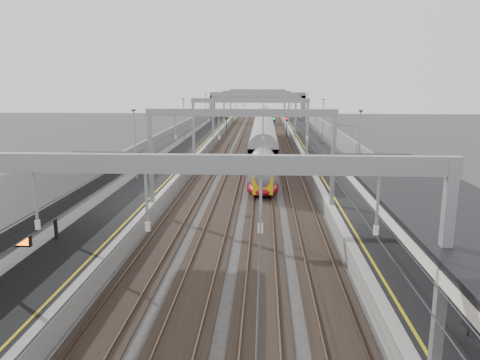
# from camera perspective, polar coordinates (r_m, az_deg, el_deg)

# --- Properties ---
(platform_left) EXTENTS (4.00, 120.00, 1.00)m
(platform_left) POSITION_cam_1_polar(r_m,az_deg,el_deg) (56.30, -6.87, 2.76)
(platform_left) COLOR black
(platform_left) RESTS_ON ground
(platform_right) EXTENTS (4.00, 120.00, 1.00)m
(platform_right) POSITION_cam_1_polar(r_m,az_deg,el_deg) (55.86, 9.54, 2.60)
(platform_right) COLOR black
(platform_right) RESTS_ON ground
(tracks) EXTENTS (11.40, 140.00, 0.20)m
(tracks) POSITION_cam_1_polar(r_m,az_deg,el_deg) (55.58, 1.30, 2.25)
(tracks) COLOR black
(tracks) RESTS_ON ground
(overhead_line) EXTENTS (13.00, 140.00, 6.60)m
(overhead_line) POSITION_cam_1_polar(r_m,az_deg,el_deg) (61.48, 1.51, 8.90)
(overhead_line) COLOR #909399
(overhead_line) RESTS_ON platform_left
(overbridge) EXTENTS (22.00, 2.20, 6.90)m
(overbridge) POSITION_cam_1_polar(r_m,az_deg,el_deg) (109.85, 2.17, 9.82)
(overbridge) COLOR slate
(overbridge) RESTS_ON ground
(wall_left) EXTENTS (0.30, 120.00, 3.20)m
(wall_left) POSITION_cam_1_polar(r_m,az_deg,el_deg) (56.77, -10.09, 3.86)
(wall_left) COLOR slate
(wall_left) RESTS_ON ground
(wall_right) EXTENTS (0.30, 120.00, 3.20)m
(wall_right) POSITION_cam_1_polar(r_m,az_deg,el_deg) (56.15, 12.83, 3.65)
(wall_right) COLOR slate
(wall_right) RESTS_ON ground
(train) EXTENTS (2.61, 47.56, 4.13)m
(train) POSITION_cam_1_polar(r_m,az_deg,el_deg) (58.88, 2.88, 4.74)
(train) COLOR maroon
(train) RESTS_ON ground
(signal_green) EXTENTS (0.32, 0.32, 3.48)m
(signal_green) POSITION_cam_1_polar(r_m,az_deg,el_deg) (84.78, -1.64, 7.22)
(signal_green) COLOR black
(signal_green) RESTS_ON ground
(signal_red_near) EXTENTS (0.32, 0.32, 3.48)m
(signal_red_near) POSITION_cam_1_polar(r_m,az_deg,el_deg) (79.61, 4.15, 6.89)
(signal_red_near) COLOR black
(signal_red_near) RESTS_ON ground
(signal_red_far) EXTENTS (0.32, 0.32, 3.48)m
(signal_red_far) POSITION_cam_1_polar(r_m,az_deg,el_deg) (80.18, 5.73, 6.90)
(signal_red_far) COLOR black
(signal_red_far) RESTS_ON ground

